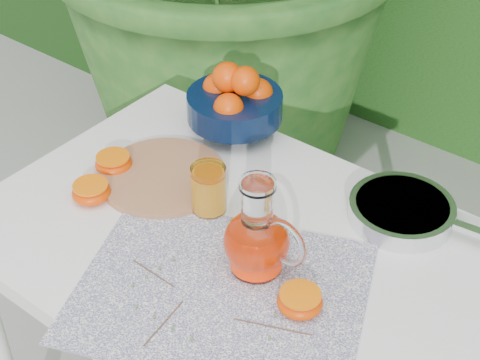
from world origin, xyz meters
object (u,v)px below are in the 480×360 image
Objects in this scene: cutting_board at (163,177)px; fruit_bowl at (235,100)px; juice_pitcher at (258,239)px; white_table at (234,268)px; saute_pan at (403,211)px.

fruit_bowl is (0.00, 0.25, 0.07)m from cutting_board.
fruit_bowl is 1.45× the size of juice_pitcher.
saute_pan is at bearing 47.53° from white_table.
saute_pan is at bearing -5.82° from fruit_bowl.
cutting_board is at bearing -156.71° from saute_pan.
fruit_bowl is (-0.23, 0.30, 0.16)m from white_table.
white_table is 0.18m from juice_pitcher.
fruit_bowl reaches higher than white_table.
saute_pan reaches higher than cutting_board.
white_table is at bearing -52.27° from fruit_bowl.
saute_pan is (0.23, 0.25, 0.10)m from white_table.
cutting_board reaches higher than white_table.
cutting_board is at bearing 164.03° from juice_pitcher.
cutting_board is 1.35× the size of juice_pitcher.
juice_pitcher is at bearing -46.79° from fruit_bowl.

